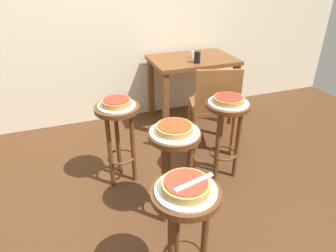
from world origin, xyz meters
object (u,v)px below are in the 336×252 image
(serving_plate_rear, at_px, (117,106))
(wooden_chair, at_px, (214,106))
(stool_foreground, at_px, (185,220))
(condiment_shaker, at_px, (193,55))
(stool_middle, at_px, (174,158))
(dining_table, at_px, (192,70))
(pizza_middle, at_px, (175,128))
(pizza_server_knife, at_px, (194,182))
(pizza_leftside, at_px, (229,99))
(stool_rear, at_px, (119,128))
(cup_near_edge, at_px, (197,57))
(serving_plate_foreground, at_px, (186,190))
(serving_plate_middle, at_px, (175,132))
(pizza_foreground, at_px, (186,185))
(pizza_rear, at_px, (116,102))
(stool_leftside, at_px, (226,125))
(serving_plate_leftside, at_px, (228,103))

(serving_plate_rear, relative_size, wooden_chair, 0.34)
(stool_foreground, bearing_deg, condiment_shaker, 65.15)
(stool_middle, height_order, dining_table, dining_table)
(pizza_middle, height_order, pizza_server_knife, pizza_server_knife)
(pizza_leftside, xyz_separation_m, stool_rear, (-0.82, 0.24, -0.22))
(stool_middle, height_order, cup_near_edge, cup_near_edge)
(stool_rear, xyz_separation_m, serving_plate_rear, (0.00, 0.00, 0.20))
(stool_foreground, xyz_separation_m, pizza_server_knife, (0.03, -0.02, 0.25))
(serving_plate_foreground, distance_m, pizza_server_knife, 0.07)
(serving_plate_middle, relative_size, cup_near_edge, 2.67)
(serving_plate_foreground, xyz_separation_m, pizza_middle, (0.15, 0.54, 0.03))
(condiment_shaker, bearing_deg, stool_rear, -139.67)
(stool_foreground, height_order, stool_rear, same)
(condiment_shaker, height_order, pizza_server_knife, condiment_shaker)
(pizza_foreground, xyz_separation_m, dining_table, (0.88, 1.89, -0.12))
(serving_plate_rear, bearing_deg, stool_foreground, -83.73)
(pizza_rear, bearing_deg, stool_leftside, -16.22)
(dining_table, bearing_deg, stool_foreground, -114.88)
(serving_plate_middle, bearing_deg, stool_leftside, 27.26)
(serving_plate_middle, height_order, pizza_server_knife, pizza_server_knife)
(pizza_rear, relative_size, dining_table, 0.24)
(stool_rear, height_order, condiment_shaker, condiment_shaker)
(stool_leftside, bearing_deg, serving_plate_rear, 163.78)
(pizza_leftside, relative_size, cup_near_edge, 1.95)
(serving_plate_middle, height_order, stool_rear, serving_plate_middle)
(stool_middle, bearing_deg, serving_plate_foreground, -105.58)
(cup_near_edge, height_order, condiment_shaker, cup_near_edge)
(pizza_foreground, relative_size, condiment_shaker, 3.33)
(stool_rear, distance_m, serving_plate_rear, 0.20)
(pizza_middle, height_order, stool_leftside, pizza_middle)
(serving_plate_leftside, height_order, pizza_rear, pizza_rear)
(stool_rear, xyz_separation_m, pizza_rear, (0.00, 0.00, 0.22))
(cup_near_edge, bearing_deg, condiment_shaker, 79.21)
(pizza_leftside, distance_m, cup_near_edge, 0.91)
(serving_plate_foreground, distance_m, cup_near_edge, 1.92)
(serving_plate_leftside, xyz_separation_m, pizza_leftside, (0.00, 0.00, 0.03))
(serving_plate_leftside, relative_size, condiment_shaker, 4.43)
(serving_plate_foreground, height_order, pizza_rear, pizza_rear)
(pizza_middle, xyz_separation_m, pizza_leftside, (0.55, 0.28, 0.00))
(cup_near_edge, xyz_separation_m, pizza_server_knife, (-0.82, -1.74, -0.05))
(serving_plate_middle, xyz_separation_m, wooden_chair, (0.66, 0.69, -0.22))
(condiment_shaker, distance_m, wooden_chair, 0.75)
(dining_table, bearing_deg, stool_rear, -140.00)
(stool_middle, height_order, pizza_leftside, pizza_leftside)
(serving_plate_middle, bearing_deg, serving_plate_foreground, -105.58)
(stool_foreground, relative_size, pizza_foreground, 2.90)
(wooden_chair, bearing_deg, pizza_server_knife, -121.99)
(pizza_middle, xyz_separation_m, pizza_server_knife, (-0.12, -0.56, 0.03))
(stool_middle, distance_m, dining_table, 1.54)
(stool_foreground, xyz_separation_m, pizza_foreground, (0.00, 0.00, 0.22))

